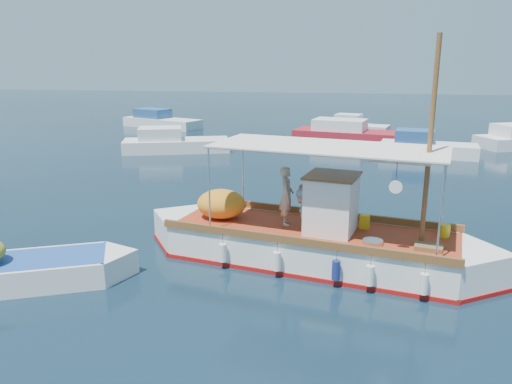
# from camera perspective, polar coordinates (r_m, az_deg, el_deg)

# --- Properties ---
(ground) EXTENTS (160.00, 160.00, 0.00)m
(ground) POSITION_cam_1_polar(r_m,az_deg,el_deg) (15.86, 3.96, -6.56)
(ground) COLOR black
(ground) RESTS_ON ground
(fishing_caique) EXTENTS (10.67, 4.49, 6.64)m
(fishing_caique) POSITION_cam_1_polar(r_m,az_deg,el_deg) (14.87, 6.15, -5.70)
(fishing_caique) COLOR white
(fishing_caique) RESTS_ON ground
(dinghy) EXTENTS (5.72, 3.52, 1.54)m
(dinghy) POSITION_cam_1_polar(r_m,az_deg,el_deg) (14.78, -25.93, -8.38)
(dinghy) COLOR white
(dinghy) RESTS_ON ground
(bg_boat_nw) EXTENTS (7.19, 4.41, 1.80)m
(bg_boat_nw) POSITION_cam_1_polar(r_m,az_deg,el_deg) (33.16, -9.45, 5.42)
(bg_boat_nw) COLOR silver
(bg_boat_nw) RESTS_ON ground
(bg_boat_n) EXTENTS (9.72, 4.69, 1.80)m
(bg_boat_n) POSITION_cam_1_polar(r_m,az_deg,el_deg) (37.48, 11.16, 6.41)
(bg_boat_n) COLOR maroon
(bg_boat_n) RESTS_ON ground
(bg_boat_ne) EXTENTS (6.02, 3.04, 1.80)m
(bg_boat_ne) POSITION_cam_1_polar(r_m,az_deg,el_deg) (32.95, 18.78, 4.78)
(bg_boat_ne) COLOR silver
(bg_boat_ne) RESTS_ON ground
(bg_boat_far_w) EXTENTS (7.78, 4.92, 1.80)m
(bg_boat_far_w) POSITION_cam_1_polar(r_m,az_deg,el_deg) (45.81, -10.90, 7.90)
(bg_boat_far_w) COLOR silver
(bg_boat_far_w) RESTS_ON ground
(bg_boat_far_n) EXTENTS (5.26, 3.16, 1.80)m
(bg_boat_far_n) POSITION_cam_1_polar(r_m,az_deg,el_deg) (41.29, 11.27, 7.15)
(bg_boat_far_n) COLOR silver
(bg_boat_far_n) RESTS_ON ground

